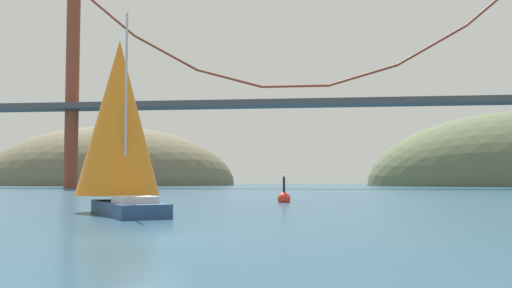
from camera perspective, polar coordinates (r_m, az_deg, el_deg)
The scene contains 5 objects.
ground_plane at distance 20.07m, azimuth -10.86°, elevation -9.33°, with size 360.00×360.00×0.00m, color navy.
headland_left at distance 165.69m, azimuth -14.68°, elevation -3.98°, with size 72.15×44.00×32.73m, color #6B664C.
suspension_bridge at distance 115.41m, azimuth 3.91°, elevation 5.08°, with size 129.90×6.00×43.25m.
sailboat_orange_sail at distance 35.77m, azimuth -13.45°, elevation 2.05°, with size 8.32×9.99×11.79m.
channel_buoy at distance 48.65m, azimuth 2.81°, elevation -5.40°, with size 1.10×1.10×2.64m.
Camera 1 is at (6.09, -19.00, 2.11)m, focal length 40.16 mm.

